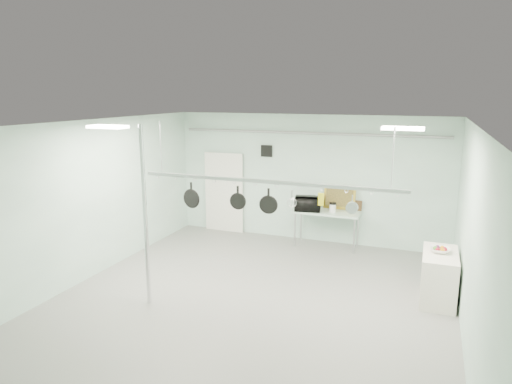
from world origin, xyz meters
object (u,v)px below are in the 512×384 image
at_px(coffee_canister, 333,208).
at_px(skillet_mid, 238,198).
at_px(side_cabinet, 439,277).
at_px(fruit_bowl, 440,250).
at_px(prep_table, 327,214).
at_px(skillet_left, 191,195).
at_px(microwave, 308,204).
at_px(pot_rack, 266,180).
at_px(chrome_pole, 145,217).
at_px(skillet_right, 268,201).

bearing_deg(coffee_canister, skillet_mid, -108.61).
height_order(side_cabinet, fruit_bowl, fruit_bowl).
bearing_deg(prep_table, skillet_left, -119.66).
relative_size(side_cabinet, microwave, 1.95).
height_order(prep_table, coffee_canister, coffee_canister).
bearing_deg(skillet_mid, pot_rack, -3.84).
distance_m(coffee_canister, skillet_left, 3.90).
xyz_separation_m(chrome_pole, side_cabinet, (4.85, 2.00, -1.15)).
bearing_deg(skillet_right, chrome_pole, -162.59).
xyz_separation_m(prep_table, skillet_left, (-1.88, -3.30, 1.01)).
relative_size(microwave, fruit_bowl, 1.75).
xyz_separation_m(side_cabinet, skillet_left, (-4.43, -1.10, 1.39)).
bearing_deg(skillet_mid, coffee_canister, 67.55).
height_order(pot_rack, fruit_bowl, pot_rack).
height_order(coffee_canister, fruit_bowl, coffee_canister).
xyz_separation_m(side_cabinet, microwave, (-3.00, 2.07, 0.63)).
bearing_deg(side_cabinet, pot_rack, -159.55).
xyz_separation_m(chrome_pole, pot_rack, (1.90, 0.90, 0.63)).
height_order(chrome_pole, coffee_canister, chrome_pole).
height_order(prep_table, skillet_right, skillet_right).
xyz_separation_m(chrome_pole, fruit_bowl, (4.83, 2.03, -0.66)).
bearing_deg(microwave, pot_rack, 80.62).
xyz_separation_m(skillet_left, skillet_mid, (0.95, 0.00, 0.03)).
distance_m(prep_table, side_cabinet, 3.39).
relative_size(side_cabinet, skillet_mid, 2.79).
relative_size(pot_rack, coffee_canister, 23.87).
xyz_separation_m(prep_table, coffee_canister, (0.15, -0.08, 0.17)).
distance_m(pot_rack, skillet_left, 1.53).
relative_size(side_cabinet, skillet_right, 2.62).
distance_m(skillet_left, skillet_right, 1.53).
relative_size(coffee_canister, skillet_mid, 0.47).
bearing_deg(pot_rack, coffee_canister, 80.28).
xyz_separation_m(chrome_pole, skillet_left, (0.42, 0.90, 0.24)).
height_order(fruit_bowl, skillet_left, skillet_left).
bearing_deg(skillet_mid, prep_table, 70.37).
height_order(microwave, skillet_right, skillet_right).
height_order(side_cabinet, skillet_mid, skillet_mid).
distance_m(prep_table, pot_rack, 3.61).
height_order(skillet_left, skillet_mid, same).
bearing_deg(chrome_pole, prep_table, 61.29).
bearing_deg(side_cabinet, fruit_bowl, 122.17).
distance_m(side_cabinet, skillet_right, 3.41).
distance_m(coffee_canister, skillet_right, 3.37).
height_order(microwave, skillet_left, skillet_left).
height_order(pot_rack, microwave, pot_rack).
bearing_deg(pot_rack, side_cabinet, 20.45).
height_order(skillet_mid, skillet_right, same).
bearing_deg(prep_table, fruit_bowl, -40.61).
height_order(microwave, skillet_mid, skillet_mid).
bearing_deg(chrome_pole, skillet_mid, 33.36).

